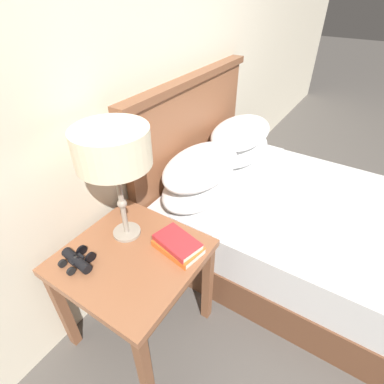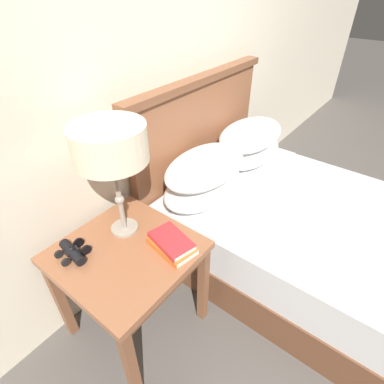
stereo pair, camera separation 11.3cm
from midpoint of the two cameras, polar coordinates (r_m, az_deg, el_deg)
ground_plane at (r=1.97m, az=16.46°, el=-20.34°), size 20.00×20.00×0.00m
wall_back at (r=1.62m, az=-7.50°, el=25.30°), size 8.00×0.06×2.60m
nightstand at (r=1.45m, az=-9.92°, el=-13.01°), size 0.58×0.58×0.59m
bed at (r=2.02m, az=21.68°, el=-6.84°), size 1.29×1.89×1.11m
table_lamp at (r=1.23m, az=-12.84°, el=8.43°), size 0.31×0.31×0.54m
book_on_nightstand at (r=1.36m, az=-1.47°, el=-10.34°), size 0.17×0.23×0.03m
book_stacked_on_top at (r=1.35m, az=-1.58°, el=-9.37°), size 0.17×0.23×0.03m
binoculars_pair at (r=1.41m, az=-19.64°, el=-10.78°), size 0.15×0.16×0.05m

